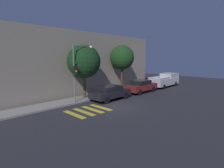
# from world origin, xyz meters

# --- Properties ---
(ground_plane) EXTENTS (60.00, 60.00, 0.00)m
(ground_plane) POSITION_xyz_m (0.00, 0.00, 0.00)
(ground_plane) COLOR #28282D
(sidewalk) EXTENTS (26.00, 2.11, 0.14)m
(sidewalk) POSITION_xyz_m (0.00, 4.26, 0.07)
(sidewalk) COLOR gray
(sidewalk) RESTS_ON ground
(building_row) EXTENTS (26.00, 6.00, 7.09)m
(building_row) POSITION_xyz_m (0.00, 8.71, 3.55)
(building_row) COLOR gray
(building_row) RESTS_ON ground
(crosswalk) EXTENTS (3.12, 2.60, 0.00)m
(crosswalk) POSITION_xyz_m (-2.52, 0.80, 0.00)
(crosswalk) COLOR gold
(crosswalk) RESTS_ON ground
(traffic_light_pole) EXTENTS (2.53, 0.56, 5.46)m
(traffic_light_pole) POSITION_xyz_m (-1.52, 3.37, 3.54)
(traffic_light_pole) COLOR slate
(traffic_light_pole) RESTS_ON ground
(sedan_near_corner) EXTENTS (4.33, 1.83, 1.45)m
(sedan_near_corner) POSITION_xyz_m (1.34, 2.10, 0.77)
(sedan_near_corner) COLOR black
(sedan_near_corner) RESTS_ON ground
(sedan_middle) EXTENTS (4.64, 1.85, 1.52)m
(sedan_middle) POSITION_xyz_m (6.69, 2.10, 0.80)
(sedan_middle) COLOR maroon
(sedan_middle) RESTS_ON ground
(pickup_truck) EXTENTS (5.77, 2.05, 1.92)m
(pickup_truck) POSITION_xyz_m (12.87, 2.10, 0.96)
(pickup_truck) COLOR #BCBCC1
(pickup_truck) RESTS_ON ground
(tree_near_corner) EXTENTS (3.37, 3.37, 5.54)m
(tree_near_corner) POSITION_xyz_m (-0.20, 4.32, 3.85)
(tree_near_corner) COLOR #4C3823
(tree_near_corner) RESTS_ON ground
(tree_midblock) EXTENTS (3.02, 3.02, 5.78)m
(tree_midblock) POSITION_xyz_m (5.67, 4.32, 4.24)
(tree_midblock) COLOR #42301E
(tree_midblock) RESTS_ON ground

